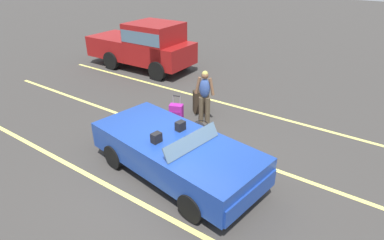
% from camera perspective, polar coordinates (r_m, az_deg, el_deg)
% --- Properties ---
extents(ground_plane, '(80.00, 80.00, 0.00)m').
position_cam_1_polar(ground_plane, '(7.57, -2.88, -9.58)').
color(ground_plane, '#383533').
extents(lot_line_near, '(18.00, 0.12, 0.01)m').
position_cam_1_polar(lot_line_near, '(6.86, -9.37, -14.56)').
color(lot_line_near, '#EAE066').
rests_on(lot_line_near, ground_plane).
extents(lot_line_mid, '(18.00, 0.12, 0.01)m').
position_cam_1_polar(lot_line_mid, '(8.56, 3.09, -4.75)').
color(lot_line_mid, '#EAE066').
rests_on(lot_line_mid, ground_plane).
extents(lot_line_far, '(18.00, 0.12, 0.01)m').
position_cam_1_polar(lot_line_far, '(10.69, 10.80, 1.64)').
color(lot_line_far, '#EAE066').
rests_on(lot_line_far, ground_plane).
extents(convertible_car, '(4.35, 2.34, 1.24)m').
position_cam_1_polar(convertible_car, '(7.11, -1.80, -6.47)').
color(convertible_car, navy).
rests_on(convertible_car, ground_plane).
extents(suitcase_large_black, '(0.53, 0.54, 0.98)m').
position_cam_1_polar(suitcase_large_black, '(10.29, 1.59, 3.38)').
color(suitcase_large_black, '#2D2319').
rests_on(suitcase_large_black, ground_plane).
extents(suitcase_medium_bright, '(0.46, 0.37, 0.89)m').
position_cam_1_polar(suitcase_medium_bright, '(9.59, -2.85, 1.09)').
color(suitcase_medium_bright, '#991E8C').
rests_on(suitcase_medium_bright, ground_plane).
extents(duffel_bag, '(0.70, 0.61, 0.34)m').
position_cam_1_polar(duffel_bag, '(9.08, 1.65, -1.57)').
color(duffel_bag, black).
rests_on(duffel_bag, ground_plane).
extents(traveler_person, '(0.60, 0.32, 1.65)m').
position_cam_1_polar(traveler_person, '(9.40, 2.29, 4.68)').
color(traveler_person, '#4C3F2D').
rests_on(traveler_person, ground_plane).
extents(parked_pickup_truck_near, '(5.04, 2.17, 2.10)m').
position_cam_1_polar(parked_pickup_truck_near, '(14.47, -8.19, 13.29)').
color(parked_pickup_truck_near, maroon).
rests_on(parked_pickup_truck_near, ground_plane).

